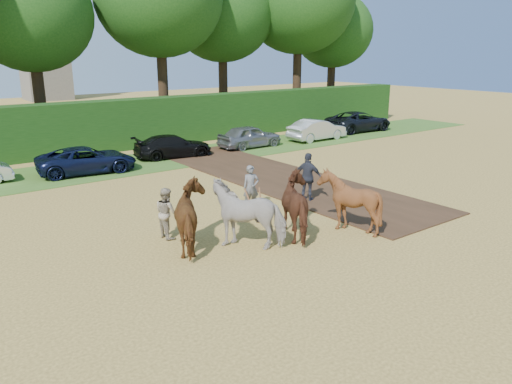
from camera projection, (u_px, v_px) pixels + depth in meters
name	position (u px, v px, depth m)	size (l,w,h in m)	color
ground	(372.00, 224.00, 17.46)	(120.00, 120.00, 0.00)	gold
earth_strip	(278.00, 178.00, 23.70)	(4.50, 17.00, 0.05)	#472D1C
grass_verge	(179.00, 158.00, 28.21)	(50.00, 5.00, 0.03)	#38601E
hedgerow	(143.00, 123.00, 31.27)	(46.00, 1.60, 3.00)	#14380F
spectator_near	(167.00, 213.00, 15.99)	(0.81, 0.63, 1.66)	#C2B998
spectator_far	(308.00, 177.00, 19.83)	(1.15, 0.48, 1.97)	#272A35
plough_team	(275.00, 208.00, 15.83)	(7.08, 5.32, 2.04)	brown
parked_cars	(212.00, 141.00, 29.40)	(35.94, 3.74, 1.49)	silver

